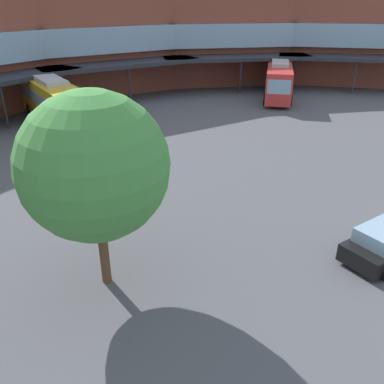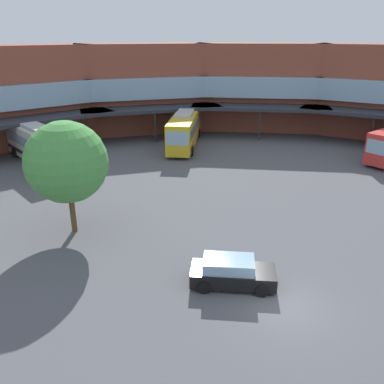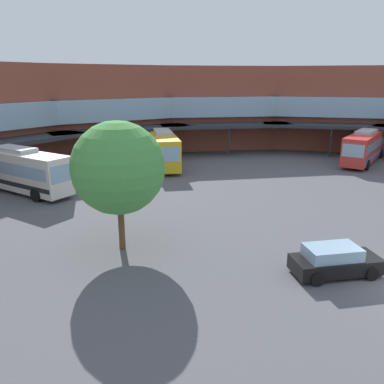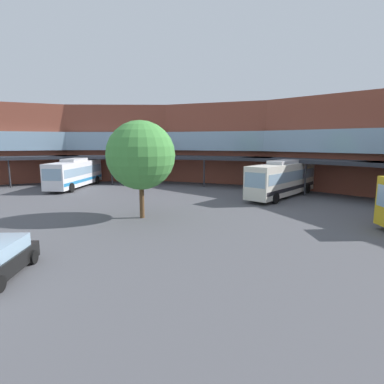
{
  "view_description": "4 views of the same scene",
  "coord_description": "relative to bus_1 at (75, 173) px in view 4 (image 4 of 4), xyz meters",
  "views": [
    {
      "loc": [
        -17.58,
        4.65,
        9.98
      ],
      "look_at": [
        -1.28,
        11.63,
        1.31
      ],
      "focal_mm": 37.57,
      "sensor_mm": 36.0,
      "label": 1
    },
    {
      "loc": [
        -11.25,
        -12.04,
        12.36
      ],
      "look_at": [
        1.18,
        12.08,
        1.41
      ],
      "focal_mm": 37.19,
      "sensor_mm": 36.0,
      "label": 2
    },
    {
      "loc": [
        -18.63,
        -5.2,
        9.56
      ],
      "look_at": [
        0.36,
        14.89,
        1.37
      ],
      "focal_mm": 36.16,
      "sensor_mm": 36.0,
      "label": 3
    },
    {
      "loc": [
        14.16,
        2.12,
        5.83
      ],
      "look_at": [
        -1.85,
        13.43,
        2.67
      ],
      "focal_mm": 29.35,
      "sensor_mm": 36.0,
      "label": 4
    }
  ],
  "objects": [
    {
      "name": "bus_3",
      "position": [
        19.68,
        16.07,
        0.09
      ],
      "size": [
        5.18,
        11.97,
        3.89
      ],
      "rotation": [
        0.0,
        0.0,
        4.96
      ],
      "color": "silver",
      "rests_on": "ground"
    },
    {
      "name": "bus_1",
      "position": [
        0.0,
        0.0,
        0.0
      ],
      "size": [
        10.07,
        9.17,
        3.71
      ],
      "rotation": [
        0.0,
        0.0,
        5.57
      ],
      "color": "white",
      "rests_on": "ground"
    },
    {
      "name": "station_building",
      "position": [
        26.91,
        11.75,
        3.68
      ],
      "size": [
        85.38,
        45.0,
        11.05
      ],
      "color": "brown",
      "rests_on": "ground"
    },
    {
      "name": "plaza_tree",
      "position": [
        19.54,
        -0.27,
        2.93
      ],
      "size": [
        5.18,
        5.18,
        7.4
      ],
      "color": "brown",
      "rests_on": "ground"
    }
  ]
}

